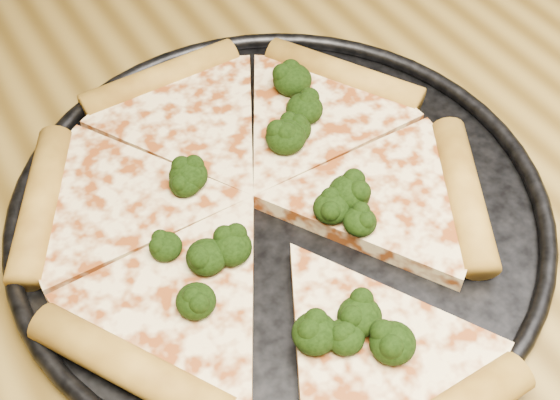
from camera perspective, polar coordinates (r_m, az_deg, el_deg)
dining_table at (r=0.62m, az=11.27°, el=-7.00°), size 1.20×0.90×0.75m
pizza_pan at (r=0.54m, az=0.00°, el=-0.56°), size 0.38×0.38×0.02m
pizza at (r=0.53m, az=-1.56°, el=-0.45°), size 0.35×0.37×0.03m
broccoli_florets at (r=0.51m, az=0.53°, el=-0.68°), size 0.19×0.26×0.02m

